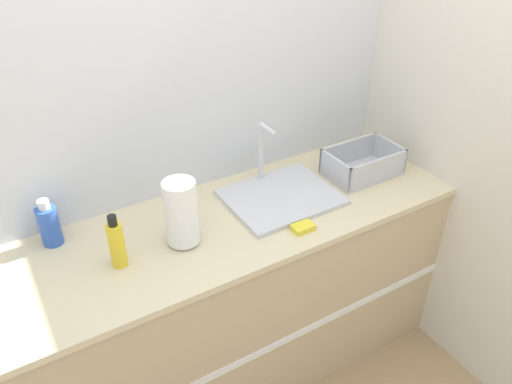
# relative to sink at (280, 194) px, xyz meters

# --- Properties ---
(wall_back) EXTENTS (4.41, 0.06, 2.60)m
(wall_back) POSITION_rel_sink_xyz_m (-0.27, 0.31, 0.35)
(wall_back) COLOR silver
(wall_back) RESTS_ON ground_plane
(wall_right) EXTENTS (0.06, 2.63, 2.60)m
(wall_right) POSITION_rel_sink_xyz_m (0.77, -0.03, 0.35)
(wall_right) COLOR beige
(wall_right) RESTS_ON ground_plane
(counter_cabinet) EXTENTS (2.04, 0.65, 0.93)m
(counter_cabinet) POSITION_rel_sink_xyz_m (-0.27, -0.03, -0.49)
(counter_cabinet) COLOR tan
(counter_cabinet) RESTS_ON ground_plane
(sink) EXTENTS (0.48, 0.39, 0.30)m
(sink) POSITION_rel_sink_xyz_m (0.00, 0.00, 0.00)
(sink) COLOR silver
(sink) RESTS_ON counter_cabinet
(paper_towel_roll) EXTENTS (0.13, 0.13, 0.28)m
(paper_towel_roll) POSITION_rel_sink_xyz_m (-0.49, -0.06, 0.12)
(paper_towel_roll) COLOR #4C4C51
(paper_towel_roll) RESTS_ON counter_cabinet
(dish_rack) EXTENTS (0.35, 0.22, 0.13)m
(dish_rack) POSITION_rel_sink_xyz_m (0.45, -0.03, 0.03)
(dish_rack) COLOR #B7BABF
(dish_rack) RESTS_ON counter_cabinet
(bottle_yellow) EXTENTS (0.06, 0.06, 0.22)m
(bottle_yellow) POSITION_rel_sink_xyz_m (-0.75, -0.06, 0.08)
(bottle_yellow) COLOR yellow
(bottle_yellow) RESTS_ON counter_cabinet
(bottle_blue) EXTENTS (0.08, 0.08, 0.20)m
(bottle_blue) POSITION_rel_sink_xyz_m (-0.93, 0.20, 0.07)
(bottle_blue) COLOR #2D56B7
(bottle_blue) RESTS_ON counter_cabinet
(sponge) EXTENTS (0.09, 0.06, 0.02)m
(sponge) POSITION_rel_sink_xyz_m (-0.05, -0.24, -0.01)
(sponge) COLOR yellow
(sponge) RESTS_ON counter_cabinet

